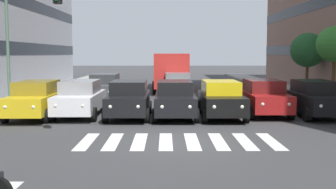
{
  "coord_description": "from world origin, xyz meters",
  "views": [
    {
      "loc": [
        0.46,
        13.72,
        2.98
      ],
      "look_at": [
        0.36,
        -3.27,
        1.29
      ],
      "focal_mm": 43.69,
      "sensor_mm": 36.0,
      "label": 1
    }
  ],
  "objects_px": {
    "car_6": "(36,99)",
    "street_lamp_right": "(18,26)",
    "car_4": "(129,99)",
    "bus_behind_traffic": "(171,68)",
    "street_tree_2": "(308,50)",
    "street_tree_1": "(335,45)",
    "car_2": "(221,99)",
    "car_5": "(80,98)",
    "car_1": "(264,97)",
    "car_3": "(175,99)",
    "car_0": "(315,98)",
    "car_row2_0": "(105,87)",
    "car_row2_1": "(178,86)"
  },
  "relations": [
    {
      "from": "car_4",
      "to": "car_row2_0",
      "type": "relative_size",
      "value": 1.0
    },
    {
      "from": "car_2",
      "to": "street_tree_2",
      "type": "distance_m",
      "value": 12.71
    },
    {
      "from": "bus_behind_traffic",
      "to": "street_tree_1",
      "type": "height_order",
      "value": "street_tree_1"
    },
    {
      "from": "car_6",
      "to": "car_1",
      "type": "bearing_deg",
      "value": -175.36
    },
    {
      "from": "car_2",
      "to": "street_lamp_right",
      "type": "distance_m",
      "value": 11.05
    },
    {
      "from": "car_0",
      "to": "car_2",
      "type": "relative_size",
      "value": 1.0
    },
    {
      "from": "street_lamp_right",
      "to": "street_tree_2",
      "type": "height_order",
      "value": "street_lamp_right"
    },
    {
      "from": "car_1",
      "to": "street_tree_1",
      "type": "xyz_separation_m",
      "value": [
        -4.79,
        -3.4,
        2.62
      ]
    },
    {
      "from": "car_3",
      "to": "car_6",
      "type": "bearing_deg",
      "value": 0.14
    },
    {
      "from": "street_tree_1",
      "to": "car_2",
      "type": "bearing_deg",
      "value": 31.4
    },
    {
      "from": "street_lamp_right",
      "to": "street_tree_1",
      "type": "height_order",
      "value": "street_lamp_right"
    },
    {
      "from": "car_2",
      "to": "car_5",
      "type": "distance_m",
      "value": 6.67
    },
    {
      "from": "car_0",
      "to": "car_6",
      "type": "relative_size",
      "value": 1.0
    },
    {
      "from": "car_5",
      "to": "car_1",
      "type": "bearing_deg",
      "value": -176.87
    },
    {
      "from": "car_5",
      "to": "street_tree_1",
      "type": "height_order",
      "value": "street_tree_1"
    },
    {
      "from": "bus_behind_traffic",
      "to": "street_tree_1",
      "type": "bearing_deg",
      "value": 131.19
    },
    {
      "from": "car_3",
      "to": "street_tree_2",
      "type": "bearing_deg",
      "value": -133.9
    },
    {
      "from": "car_4",
      "to": "bus_behind_traffic",
      "type": "distance_m",
      "value": 14.84
    },
    {
      "from": "car_3",
      "to": "car_6",
      "type": "xyz_separation_m",
      "value": [
        6.45,
        0.02,
        0.0
      ]
    },
    {
      "from": "car_row2_1",
      "to": "bus_behind_traffic",
      "type": "relative_size",
      "value": 0.42
    },
    {
      "from": "car_2",
      "to": "car_5",
      "type": "relative_size",
      "value": 1.0
    },
    {
      "from": "car_2",
      "to": "car_row2_1",
      "type": "distance_m",
      "value": 8.23
    },
    {
      "from": "car_5",
      "to": "car_6",
      "type": "bearing_deg",
      "value": 11.37
    },
    {
      "from": "car_1",
      "to": "car_row2_1",
      "type": "distance_m",
      "value": 8.2
    },
    {
      "from": "car_5",
      "to": "street_lamp_right",
      "type": "xyz_separation_m",
      "value": [
        3.53,
        -2.02,
        3.53
      ]
    },
    {
      "from": "car_5",
      "to": "street_tree_2",
      "type": "distance_m",
      "value": 17.25
    },
    {
      "from": "bus_behind_traffic",
      "to": "street_tree_2",
      "type": "relative_size",
      "value": 2.43
    },
    {
      "from": "car_0",
      "to": "car_row2_0",
      "type": "height_order",
      "value": "same"
    },
    {
      "from": "car_2",
      "to": "bus_behind_traffic",
      "type": "height_order",
      "value": "bus_behind_traffic"
    },
    {
      "from": "car_5",
      "to": "car_6",
      "type": "xyz_separation_m",
      "value": [
        1.96,
        0.39,
        0.0
      ]
    },
    {
      "from": "car_4",
      "to": "car_row2_0",
      "type": "xyz_separation_m",
      "value": [
        2.13,
        -6.76,
        0.0
      ]
    },
    {
      "from": "car_6",
      "to": "street_lamp_right",
      "type": "distance_m",
      "value": 4.56
    },
    {
      "from": "car_row2_1",
      "to": "car_row2_0",
      "type": "bearing_deg",
      "value": 14.49
    },
    {
      "from": "car_1",
      "to": "car_2",
      "type": "xyz_separation_m",
      "value": [
        2.21,
        0.87,
        0.0
      ]
    },
    {
      "from": "car_row2_1",
      "to": "street_tree_1",
      "type": "distance_m",
      "value": 9.91
    },
    {
      "from": "car_5",
      "to": "street_tree_2",
      "type": "bearing_deg",
      "value": -145.73
    },
    {
      "from": "car_5",
      "to": "street_lamp_right",
      "type": "bearing_deg",
      "value": -29.7
    },
    {
      "from": "car_4",
      "to": "street_lamp_right",
      "type": "bearing_deg",
      "value": -21.6
    },
    {
      "from": "car_2",
      "to": "bus_behind_traffic",
      "type": "distance_m",
      "value": 14.91
    },
    {
      "from": "car_0",
      "to": "car_3",
      "type": "height_order",
      "value": "same"
    },
    {
      "from": "street_tree_2",
      "to": "car_4",
      "type": "bearing_deg",
      "value": 40.16
    },
    {
      "from": "car_3",
      "to": "car_5",
      "type": "bearing_deg",
      "value": -4.81
    },
    {
      "from": "street_tree_2",
      "to": "bus_behind_traffic",
      "type": "bearing_deg",
      "value": -26.11
    },
    {
      "from": "car_1",
      "to": "car_3",
      "type": "distance_m",
      "value": 4.45
    },
    {
      "from": "car_2",
      "to": "car_row2_0",
      "type": "bearing_deg",
      "value": -46.73
    },
    {
      "from": "bus_behind_traffic",
      "to": "street_lamp_right",
      "type": "xyz_separation_m",
      "value": [
        8.03,
        12.32,
        2.56
      ]
    },
    {
      "from": "car_row2_1",
      "to": "street_tree_2",
      "type": "bearing_deg",
      "value": -167.96
    },
    {
      "from": "car_6",
      "to": "bus_behind_traffic",
      "type": "height_order",
      "value": "bus_behind_traffic"
    },
    {
      "from": "car_row2_1",
      "to": "street_lamp_right",
      "type": "distance_m",
      "value": 10.71
    },
    {
      "from": "car_row2_1",
      "to": "car_0",
      "type": "bearing_deg",
      "value": 129.15
    }
  ]
}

